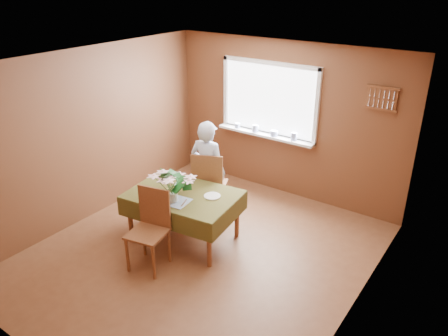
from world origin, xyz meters
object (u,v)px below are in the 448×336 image
Objects in this scene: dining_table at (183,199)px; flower_bouquet at (173,182)px; chair_near at (151,225)px; chair_far at (209,183)px; seated_woman at (208,171)px.

flower_bouquet is (0.05, -0.24, 0.37)m from dining_table.
dining_table is 0.44m from flower_bouquet.
dining_table is at bearing 80.49° from chair_near.
chair_near is (0.03, -0.66, -0.07)m from dining_table.
chair_far is 1.04× the size of chair_near.
flower_bouquet reaches higher than chair_far.
flower_bouquet reaches higher than chair_near.
seated_woman is 0.94m from flower_bouquet.
chair_near reaches higher than dining_table.
seated_woman is at bearing 98.08° from flower_bouquet.
flower_bouquet is (0.11, -0.90, 0.42)m from chair_far.
chair_far reaches higher than chair_near.
chair_far is 0.70× the size of seated_woman.
dining_table is 1.02× the size of seated_woman.
chair_far is 1.32m from chair_near.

